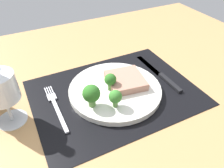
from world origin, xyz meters
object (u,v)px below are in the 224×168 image
at_px(plate, 115,90).
at_px(knife, 161,75).
at_px(fork, 56,107).
at_px(wine_glass, 1,91).
at_px(steak, 125,80).

xyz_separation_m(plate, knife, (0.17, 0.01, -0.00)).
xyz_separation_m(fork, knife, (0.34, -0.01, 0.00)).
bearing_deg(fork, plate, -3.99).
bearing_deg(knife, wine_glass, 179.32).
relative_size(steak, fork, 0.55).
distance_m(steak, wine_glass, 0.33).
relative_size(knife, wine_glass, 1.64).
bearing_deg(steak, plate, -171.55).
xyz_separation_m(steak, knife, (0.13, -0.00, -0.02)).
height_order(steak, wine_glass, wine_glass).
distance_m(plate, steak, 0.04).
bearing_deg(fork, wine_glass, 176.81).
bearing_deg(fork, knife, -0.76).
xyz_separation_m(plate, steak, (0.04, 0.01, 0.02)).
bearing_deg(steak, knife, -0.08).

